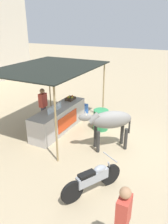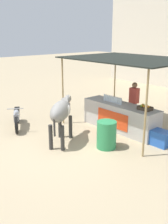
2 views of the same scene
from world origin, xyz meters
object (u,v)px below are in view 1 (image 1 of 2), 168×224
(cooler_box, at_px, (81,110))
(passerby_on_street, at_px, (122,224))
(vendor_behind_counter, at_px, (43,107))
(fruit_crate, at_px, (70,98))
(cow, at_px, (109,121))
(water_barrel, at_px, (101,120))
(stall_counter, at_px, (59,119))
(motorcycle_parked, at_px, (93,179))

(cooler_box, distance_m, passerby_on_street, 6.89)
(cooler_box, bearing_deg, passerby_on_street, -146.67)
(vendor_behind_counter, height_order, cooler_box, vendor_behind_counter)
(fruit_crate, height_order, passerby_on_street, passerby_on_street)
(cow, bearing_deg, water_barrel, 33.37)
(stall_counter, bearing_deg, vendor_behind_counter, 89.77)
(cow, height_order, motorcycle_parked, cow)
(motorcycle_parked, bearing_deg, cow, 10.72)
(cow, height_order, passerby_on_street, passerby_on_street)
(motorcycle_parked, bearing_deg, vendor_behind_counter, 52.66)
(motorcycle_parked, xyz_separation_m, passerby_on_street, (-1.32, -1.16, 0.42))
(vendor_behind_counter, xyz_separation_m, cow, (-0.43, -3.04, 0.18))
(cooler_box, bearing_deg, stall_counter, 176.86)
(stall_counter, relative_size, passerby_on_street, 1.82)
(fruit_crate, distance_m, cooler_box, 1.11)
(fruit_crate, height_order, cooler_box, fruit_crate)
(fruit_crate, xyz_separation_m, passerby_on_street, (-4.98, -3.92, -0.19))
(fruit_crate, bearing_deg, passerby_on_street, -141.80)
(vendor_behind_counter, bearing_deg, stall_counter, -90.23)
(stall_counter, height_order, motorcycle_parked, stall_counter)
(stall_counter, bearing_deg, cooler_box, -3.14)
(cooler_box, xyz_separation_m, cow, (-2.19, -2.19, 0.79))
(stall_counter, distance_m, vendor_behind_counter, 0.84)
(cooler_box, relative_size, motorcycle_parked, 0.38)
(cooler_box, height_order, motorcycle_parked, motorcycle_parked)
(passerby_on_street, bearing_deg, water_barrel, 26.56)
(vendor_behind_counter, height_order, water_barrel, vendor_behind_counter)
(stall_counter, relative_size, motorcycle_parked, 1.88)
(water_barrel, height_order, cow, cow)
(cow, bearing_deg, fruit_crate, 58.42)
(stall_counter, relative_size, cooler_box, 5.00)
(cooler_box, bearing_deg, motorcycle_parked, -149.35)
(stall_counter, relative_size, cow, 1.80)
(fruit_crate, distance_m, passerby_on_street, 6.33)
(cooler_box, bearing_deg, vendor_behind_counter, 154.30)
(stall_counter, height_order, fruit_crate, fruit_crate)
(stall_counter, xyz_separation_m, fruit_crate, (1.01, 0.05, 0.55))
(cow, bearing_deg, stall_counter, 79.54)
(passerby_on_street, bearing_deg, stall_counter, 44.30)
(fruit_crate, xyz_separation_m, motorcycle_parked, (-3.65, -2.76, -0.61))
(fruit_crate, relative_size, cooler_box, 0.73)
(water_barrel, bearing_deg, cooler_box, 54.79)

